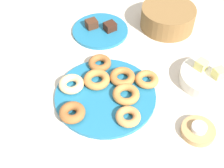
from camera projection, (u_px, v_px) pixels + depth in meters
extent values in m
plane|color=beige|center=(105.00, 96.00, 1.04)|extent=(2.40, 2.40, 0.00)
cylinder|color=#1E6B93|center=(105.00, 95.00, 1.04)|extent=(0.35, 0.35, 0.01)
torus|color=#BC7A3D|center=(97.00, 80.00, 1.06)|extent=(0.13, 0.13, 0.03)
torus|color=#995B2D|center=(100.00, 63.00, 1.12)|extent=(0.12, 0.12, 0.03)
torus|color=#BC7A3D|center=(126.00, 94.00, 1.02)|extent=(0.12, 0.12, 0.03)
torus|color=#995B2D|center=(73.00, 113.00, 0.96)|extent=(0.10, 0.10, 0.03)
torus|color=#EABC84|center=(71.00, 84.00, 1.05)|extent=(0.12, 0.12, 0.03)
torus|color=#C6844C|center=(128.00, 117.00, 0.96)|extent=(0.10, 0.10, 0.03)
torus|color=#BC7A3D|center=(147.00, 79.00, 1.06)|extent=(0.12, 0.12, 0.02)
torus|color=#AD6B33|center=(122.00, 77.00, 1.07)|extent=(0.12, 0.12, 0.03)
cylinder|color=#1E6B93|center=(100.00, 31.00, 1.27)|extent=(0.23, 0.23, 0.01)
cube|color=#472819|center=(92.00, 24.00, 1.27)|extent=(0.05, 0.05, 0.03)
cube|color=#381E14|center=(110.00, 26.00, 1.26)|extent=(0.05, 0.05, 0.03)
cylinder|color=tan|center=(198.00, 131.00, 0.94)|extent=(0.11, 0.11, 0.02)
cylinder|color=silver|center=(199.00, 128.00, 0.92)|extent=(0.05, 0.05, 0.02)
cylinder|color=brown|center=(168.00, 17.00, 1.27)|extent=(0.32, 0.32, 0.09)
cylinder|color=silver|center=(206.00, 78.00, 1.07)|extent=(0.19, 0.19, 0.04)
cube|color=#DBD67A|center=(201.00, 65.00, 1.06)|extent=(0.04, 0.04, 0.04)
cube|color=#DBD67A|center=(219.00, 73.00, 1.03)|extent=(0.05, 0.05, 0.04)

